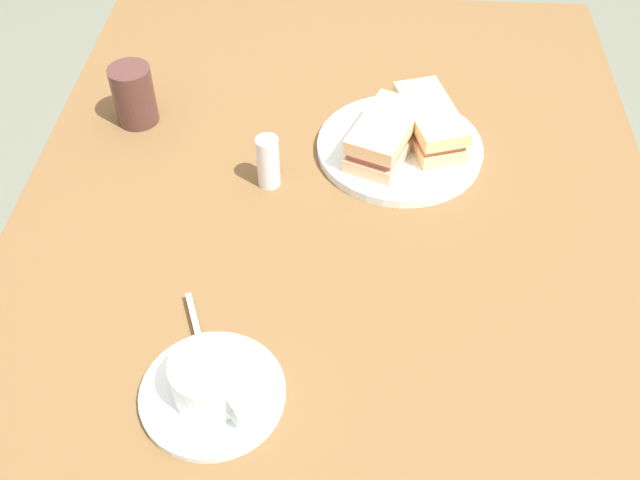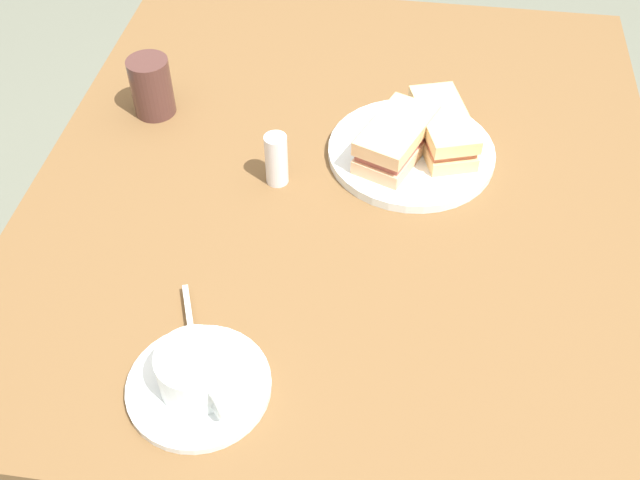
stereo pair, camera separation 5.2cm
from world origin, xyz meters
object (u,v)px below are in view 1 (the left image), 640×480
object	(u,v)px
sandwich_front	(385,136)
spoon	(198,336)
sandwich_back	(430,122)
salt_shaker	(268,162)
coffee_saucer	(213,394)
drinking_glass	(134,95)
coffee_cup	(210,378)
sandwich_plate	(400,148)
dining_table	(338,234)

from	to	relation	value
sandwich_front	spoon	bearing A→B (deg)	148.25
sandwich_back	salt_shaker	distance (m)	0.25
salt_shaker	coffee_saucer	bearing A→B (deg)	176.14
sandwich_front	spoon	world-z (taller)	sandwich_front
spoon	sandwich_front	bearing A→B (deg)	-31.75
sandwich_front	salt_shaker	bearing A→B (deg)	111.73
drinking_glass	sandwich_back	bearing A→B (deg)	-93.86
coffee_cup	spoon	bearing A→B (deg)	21.51
coffee_saucer	spoon	size ratio (longest dim) A/B	1.69
spoon	drinking_glass	size ratio (longest dim) A/B	1.03
sandwich_plate	salt_shaker	distance (m)	0.21
spoon	salt_shaker	size ratio (longest dim) A/B	1.20
dining_table	sandwich_back	world-z (taller)	sandwich_back
coffee_saucer	spoon	bearing A→B (deg)	21.14
coffee_saucer	spoon	world-z (taller)	spoon
sandwich_front	sandwich_back	size ratio (longest dim) A/B	0.95
sandwich_back	spoon	distance (m)	0.48
sandwich_back	coffee_cup	world-z (taller)	sandwich_back
sandwich_plate	salt_shaker	world-z (taller)	salt_shaker
sandwich_plate	spoon	world-z (taller)	spoon
sandwich_plate	sandwich_back	distance (m)	0.06
sandwich_front	drinking_glass	xyz separation A→B (m)	(0.07, 0.38, 0.00)
dining_table	drinking_glass	size ratio (longest dim) A/B	10.93
sandwich_back	salt_shaker	size ratio (longest dim) A/B	2.04
drinking_glass	salt_shaker	bearing A→B (deg)	-121.25
sandwich_plate	drinking_glass	xyz separation A→B (m)	(0.05, 0.41, 0.04)
sandwich_front	spoon	size ratio (longest dim) A/B	1.61
dining_table	sandwich_front	xyz separation A→B (m)	(0.04, -0.06, 0.17)
salt_shaker	coffee_cup	bearing A→B (deg)	176.31
dining_table	drinking_glass	world-z (taller)	drinking_glass
coffee_saucer	salt_shaker	size ratio (longest dim) A/B	2.04
dining_table	sandwich_back	xyz separation A→B (m)	(0.08, -0.13, 0.17)
salt_shaker	dining_table	bearing A→B (deg)	-74.38
coffee_saucer	sandwich_back	bearing A→B (deg)	-28.86
drinking_glass	sandwich_plate	bearing A→B (deg)	-97.23
sandwich_plate	salt_shaker	xyz separation A→B (m)	(-0.08, 0.19, 0.03)
drinking_glass	dining_table	bearing A→B (deg)	-108.41
drinking_glass	sandwich_front	bearing A→B (deg)	-100.25
sandwich_front	spoon	distance (m)	0.41
sandwich_plate	drinking_glass	distance (m)	0.41
spoon	coffee_saucer	bearing A→B (deg)	-158.86
dining_table	drinking_glass	distance (m)	0.38
sandwich_back	sandwich_front	bearing A→B (deg)	120.66
sandwich_back	sandwich_plate	bearing A→B (deg)	117.11
dining_table	sandwich_plate	xyz separation A→B (m)	(0.05, -0.09, 0.14)
dining_table	drinking_glass	bearing A→B (deg)	71.59
dining_table	sandwich_front	distance (m)	0.19
dining_table	coffee_saucer	size ratio (longest dim) A/B	6.29
sandwich_plate	drinking_glass	world-z (taller)	drinking_glass
sandwich_back	dining_table	bearing A→B (deg)	120.46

